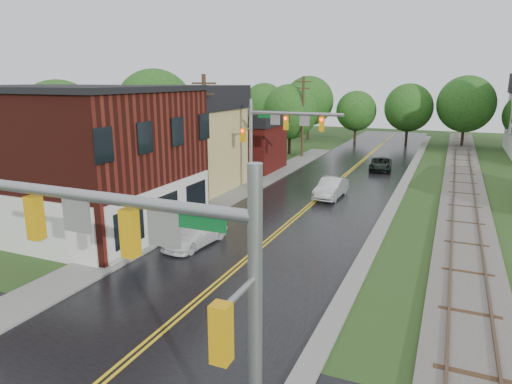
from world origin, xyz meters
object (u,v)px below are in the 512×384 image
Objects in this scene: tree_left_a at (61,125)px; suv_dark at (381,164)px; tree_left_b at (156,111)px; sedan_silver at (331,188)px; brick_building at (65,156)px; utility_pole_b at (205,138)px; pickup_white at (195,234)px; traffic_signal_far at (277,129)px; utility_pole_c at (303,116)px; tree_left_c at (230,118)px; traffic_signal_near at (161,262)px; tree_left_e at (291,113)px.

suv_dark is (22.46, 17.75, -4.50)m from tree_left_a.
tree_left_b is 19.82m from sedan_silver.
brick_building is 1.59× the size of utility_pole_b.
utility_pole_b is 13.05m from tree_left_a.
traffic_signal_far is at bearing 97.64° from pickup_white.
suv_dark is at bearing 38.32° from tree_left_a.
brick_building is 1.59× the size of utility_pole_c.
sedan_silver is at bearing -40.53° from tree_left_c.
traffic_signal_far is 0.76× the size of tree_left_b.
pickup_white is at bearing -50.02° from tree_left_b.
traffic_signal_near is at bearing -65.44° from tree_left_c.
tree_left_b is (-14.38, 4.90, 0.74)m from traffic_signal_far.
tree_left_a is at bearing -147.46° from suv_dark.
tree_left_a is (-13.05, -0.10, 0.39)m from utility_pole_b.
tree_left_a is 26.40m from tree_left_e.
traffic_signal_far reaches higher than pickup_white.
tree_left_e is (-2.05, 1.90, 0.09)m from utility_pole_c.
utility_pole_c is 2.02× the size of sedan_silver.
brick_building is 29.56m from utility_pole_c.
pickup_white is at bearing -2.29° from brick_building.
tree_left_a reaches higher than brick_building.
utility_pole_b is at bearing 0.45° from tree_left_a.
utility_pole_c reaches higher than tree_left_e.
tree_left_c is at bearing 128.82° from traffic_signal_far.
tree_left_e is (-12.32, 43.90, -0.16)m from traffic_signal_near.
traffic_signal_far is (9.01, 12.00, 0.82)m from brick_building.
traffic_signal_far is 1.70× the size of pickup_white.
suv_dark is (20.46, 7.75, -5.11)m from tree_left_b.
utility_pole_c reaches higher than tree_left_c.
pickup_white is (0.10, -12.36, -4.35)m from traffic_signal_far.
utility_pole_b is 1.18× the size of tree_left_c.
tree_left_e reaches higher than tree_left_c.
brick_building is at bearing -72.39° from tree_left_b.
tree_left_a reaches higher than suv_dark.
tree_left_a is 21.81m from sedan_silver.
tree_left_c is at bearing -149.80° from utility_pole_c.
tree_left_b is at bearing 137.18° from pickup_white.
tree_left_b reaches higher than traffic_signal_near.
tree_left_b reaches higher than traffic_signal_far.
utility_pole_b is at bearing -123.85° from suv_dark.
tree_left_a is 0.89× the size of tree_left_b.
utility_pole_b reaches higher than brick_building.
tree_left_c is at bearing 119.72° from pickup_white.
brick_building is 3.31× the size of pickup_white.
pickup_white is (16.47, -7.26, -4.49)m from tree_left_a.
tree_left_a is at bearing -179.55° from utility_pole_b.
suv_dark is (16.46, -0.25, -3.90)m from tree_left_c.
brick_building is at bearing -43.13° from tree_left_a.
suv_dark is (11.46, -6.25, -4.20)m from tree_left_e.
utility_pole_c is 1.04× the size of tree_left_a.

